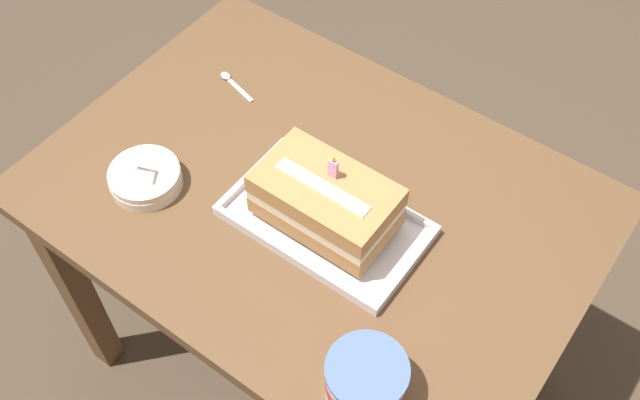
% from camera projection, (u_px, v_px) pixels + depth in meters
% --- Properties ---
extents(ground_plane, '(8.00, 8.00, 0.00)m').
position_uv_depth(ground_plane, '(316.00, 360.00, 2.08)').
color(ground_plane, '#4C3D2D').
extents(dining_table, '(1.09, 0.78, 0.77)m').
position_uv_depth(dining_table, '(315.00, 228.00, 1.56)').
color(dining_table, brown).
rests_on(dining_table, ground_plane).
extents(foil_tray, '(0.38, 0.22, 0.02)m').
position_uv_depth(foil_tray, '(326.00, 222.00, 1.42)').
color(foil_tray, silver).
rests_on(foil_tray, dining_table).
extents(birthday_cake, '(0.26, 0.15, 0.16)m').
position_uv_depth(birthday_cake, '(326.00, 200.00, 1.37)').
color(birthday_cake, '#BC824A').
rests_on(birthday_cake, foil_tray).
extents(bowl_stack, '(0.14, 0.14, 0.10)m').
position_uv_depth(bowl_stack, '(145.00, 178.00, 1.47)').
color(bowl_stack, silver).
rests_on(bowl_stack, dining_table).
extents(ice_cream_tub, '(0.13, 0.13, 0.10)m').
position_uv_depth(ice_cream_tub, '(366.00, 381.00, 1.19)').
color(ice_cream_tub, white).
rests_on(ice_cream_tub, dining_table).
extents(serving_spoon_near_tray, '(0.11, 0.04, 0.01)m').
position_uv_depth(serving_spoon_near_tray, '(231.00, 81.00, 1.66)').
color(serving_spoon_near_tray, silver).
rests_on(serving_spoon_near_tray, dining_table).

